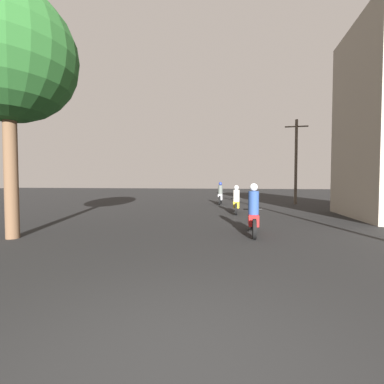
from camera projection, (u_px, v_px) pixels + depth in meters
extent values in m
plane|color=black|center=(175.00, 381.00, 2.11)|extent=(120.00, 120.00, 0.00)
cylinder|color=black|center=(252.00, 222.00, 8.67)|extent=(0.10, 0.59, 0.59)
cylinder|color=black|center=(255.00, 229.00, 7.32)|extent=(0.10, 0.59, 0.59)
cube|color=red|center=(253.00, 220.00, 7.99)|extent=(0.30, 0.78, 0.34)
cylinder|color=black|center=(253.00, 209.00, 8.41)|extent=(0.60, 0.04, 0.04)
cylinder|color=navy|center=(254.00, 203.00, 7.89)|extent=(0.32, 0.32, 0.72)
sphere|color=silver|center=(254.00, 187.00, 7.87)|extent=(0.24, 0.24, 0.24)
cylinder|color=black|center=(236.00, 206.00, 14.09)|extent=(0.10, 0.60, 0.60)
cylinder|color=black|center=(236.00, 209.00, 12.66)|extent=(0.10, 0.60, 0.60)
cube|color=gold|center=(236.00, 204.00, 13.37)|extent=(0.30, 0.89, 0.32)
cylinder|color=black|center=(236.00, 199.00, 13.82)|extent=(0.60, 0.04, 0.04)
cylinder|color=silver|center=(236.00, 196.00, 13.26)|extent=(0.32, 0.32, 0.60)
sphere|color=silver|center=(236.00, 188.00, 13.25)|extent=(0.24, 0.24, 0.24)
cylinder|color=black|center=(221.00, 199.00, 19.39)|extent=(0.10, 0.66, 0.66)
cylinder|color=black|center=(220.00, 200.00, 18.01)|extent=(0.10, 0.66, 0.66)
cube|color=#ADADB2|center=(220.00, 197.00, 18.69)|extent=(0.30, 0.89, 0.40)
cylinder|color=black|center=(221.00, 193.00, 19.13)|extent=(0.60, 0.04, 0.04)
cylinder|color=#4C514C|center=(220.00, 190.00, 18.58)|extent=(0.32, 0.32, 0.65)
sphere|color=navy|center=(220.00, 184.00, 18.57)|extent=(0.24, 0.24, 0.24)
cylinder|color=#4C4238|center=(296.00, 162.00, 18.55)|extent=(0.20, 0.20, 6.13)
cylinder|color=#4C4238|center=(297.00, 126.00, 18.45)|extent=(1.60, 0.10, 0.10)
cylinder|color=brown|center=(11.00, 171.00, 7.36)|extent=(0.36, 0.36, 3.91)
sphere|color=#235623|center=(8.00, 55.00, 7.23)|extent=(3.74, 3.74, 3.74)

